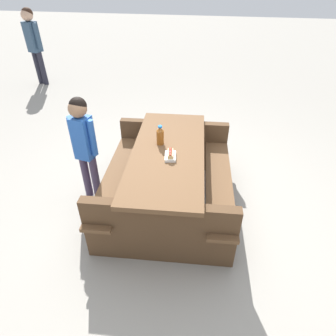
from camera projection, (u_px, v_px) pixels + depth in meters
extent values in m
plane|color=gray|center=(168.00, 203.00, 3.48)|extent=(30.00, 30.00, 0.00)
cube|color=brown|center=(168.00, 153.00, 3.06)|extent=(1.85, 0.88, 0.05)
cube|color=brown|center=(219.00, 178.00, 3.18)|extent=(1.81, 0.40, 0.04)
cube|color=brown|center=(119.00, 172.00, 3.27)|extent=(1.81, 0.40, 0.04)
cube|color=#4D3520|center=(160.00, 233.00, 2.64)|extent=(0.19, 1.40, 0.70)
cube|color=#4D3520|center=(174.00, 145.00, 3.90)|extent=(0.19, 1.40, 0.70)
cylinder|color=brown|center=(160.00, 137.00, 3.11)|extent=(0.08, 0.08, 0.16)
cone|color=brown|center=(160.00, 129.00, 3.05)|extent=(0.07, 0.07, 0.04)
cylinder|color=blue|center=(160.00, 127.00, 3.04)|extent=(0.04, 0.04, 0.02)
cube|color=white|center=(170.00, 156.00, 2.92)|extent=(0.19, 0.13, 0.03)
cube|color=#D8B272|center=(170.00, 154.00, 2.91)|extent=(0.16, 0.08, 0.04)
cylinder|color=maroon|center=(170.00, 152.00, 2.89)|extent=(0.14, 0.05, 0.03)
ellipsoid|color=maroon|center=(170.00, 151.00, 2.89)|extent=(0.07, 0.03, 0.01)
cylinder|color=#3F334C|center=(95.00, 178.00, 3.41)|extent=(0.09, 0.09, 0.58)
cylinder|color=#3F334C|center=(86.00, 176.00, 3.45)|extent=(0.09, 0.09, 0.58)
cube|color=#2659B2|center=(83.00, 138.00, 3.12)|extent=(0.21, 0.22, 0.49)
cylinder|color=#2659B2|center=(92.00, 138.00, 3.07)|extent=(0.07, 0.07, 0.41)
cylinder|color=#2659B2|center=(73.00, 134.00, 3.14)|extent=(0.07, 0.07, 0.41)
sphere|color=#997051|center=(77.00, 109.00, 2.93)|extent=(0.19, 0.19, 0.19)
sphere|color=black|center=(78.00, 106.00, 2.92)|extent=(0.18, 0.18, 0.18)
cylinder|color=#262633|center=(43.00, 69.00, 6.66)|extent=(0.11, 0.11, 0.73)
cylinder|color=#262633|center=(38.00, 68.00, 6.72)|extent=(0.11, 0.11, 0.73)
cube|color=#334C66|center=(32.00, 37.00, 6.30)|extent=(0.29, 0.30, 0.61)
cylinder|color=#334C66|center=(37.00, 36.00, 6.22)|extent=(0.09, 0.09, 0.52)
cylinder|color=#334C66|center=(27.00, 35.00, 6.34)|extent=(0.09, 0.09, 0.52)
sphere|color=tan|center=(27.00, 15.00, 6.05)|extent=(0.24, 0.24, 0.24)
sphere|color=#331E14|center=(27.00, 13.00, 6.05)|extent=(0.23, 0.23, 0.23)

